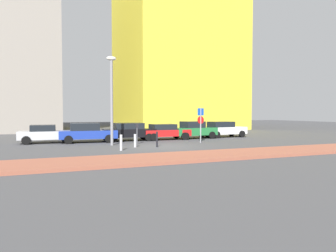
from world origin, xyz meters
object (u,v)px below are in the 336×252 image
(street_lamp, at_px, (112,93))
(traffic_bollard_near, at_px, (121,143))
(parking_meter, at_px, (137,131))
(traffic_bollard_mid, at_px, (135,141))
(parked_car_white, at_px, (223,129))
(parked_car_blue, at_px, (87,132))
(parked_car_green, at_px, (194,130))
(traffic_bollard_far, at_px, (157,139))
(parking_sign_post, at_px, (201,121))
(parked_car_red, at_px, (165,131))
(parked_car_silver, at_px, (46,134))
(parked_car_black, at_px, (129,131))

(street_lamp, relative_size, traffic_bollard_near, 6.39)
(parking_meter, bearing_deg, traffic_bollard_mid, -110.09)
(parking_meter, relative_size, traffic_bollard_near, 1.53)
(parked_car_white, height_order, parking_meter, parking_meter)
(parked_car_blue, height_order, traffic_bollard_mid, parked_car_blue)
(parked_car_green, xyz_separation_m, traffic_bollard_near, (-8.23, -6.45, -0.29))
(traffic_bollard_far, bearing_deg, parked_car_white, 32.94)
(parking_sign_post, relative_size, traffic_bollard_mid, 3.03)
(parked_car_white, bearing_deg, traffic_bollard_mid, -152.64)
(parked_car_red, relative_size, street_lamp, 0.66)
(parked_car_green, distance_m, traffic_bollard_near, 10.46)
(parked_car_silver, bearing_deg, traffic_bollard_mid, -43.80)
(parked_car_red, bearing_deg, parked_car_blue, -179.31)
(parked_car_white, bearing_deg, traffic_bollard_far, -147.06)
(parking_meter, bearing_deg, parking_sign_post, -7.71)
(parking_sign_post, bearing_deg, parking_meter, 172.29)
(parked_car_silver, distance_m, parked_car_blue, 3.10)
(parked_car_red, distance_m, street_lamp, 6.78)
(parked_car_blue, bearing_deg, parking_meter, -42.48)
(parked_car_blue, height_order, parking_meter, same)
(parked_car_silver, height_order, parked_car_green, parked_car_green)
(traffic_bollard_near, bearing_deg, parked_car_black, 71.10)
(parked_car_red, relative_size, parked_car_white, 0.98)
(parked_car_white, distance_m, traffic_bollard_far, 10.52)
(parking_sign_post, distance_m, traffic_bollard_near, 7.51)
(parked_car_red, distance_m, parking_meter, 4.54)
(parked_car_silver, height_order, traffic_bollard_mid, parked_car_silver)
(parked_car_blue, relative_size, parked_car_black, 1.04)
(street_lamp, xyz_separation_m, traffic_bollard_far, (2.62, -2.28, -3.25))
(traffic_bollard_mid, bearing_deg, traffic_bollard_near, -132.16)
(parked_car_red, xyz_separation_m, street_lamp, (-5.26, -2.98, 3.06))
(parked_car_silver, bearing_deg, parked_car_red, -2.95)
(parked_car_black, relative_size, parked_car_red, 1.05)
(parked_car_black, bearing_deg, parked_car_green, -0.17)
(traffic_bollard_mid, relative_size, traffic_bollard_far, 0.84)
(parking_meter, relative_size, traffic_bollard_mid, 1.70)
(street_lamp, bearing_deg, parked_car_red, 29.57)
(parked_car_red, relative_size, parking_sign_post, 1.54)
(traffic_bollard_mid, bearing_deg, traffic_bollard_far, -16.13)
(traffic_bollard_near, xyz_separation_m, traffic_bollard_far, (2.74, 1.04, 0.03))
(parked_car_white, height_order, parking_sign_post, parking_sign_post)
(traffic_bollard_near, bearing_deg, parked_car_red, 49.49)
(parked_car_red, bearing_deg, traffic_bollard_mid, -129.99)
(parked_car_silver, height_order, traffic_bollard_near, parked_car_silver)
(parked_car_blue, relative_size, parked_car_red, 1.08)
(street_lamp, bearing_deg, parked_car_white, 16.74)
(parking_sign_post, xyz_separation_m, street_lamp, (-6.81, 0.69, 2.08))
(parked_car_green, distance_m, traffic_bollard_far, 7.71)
(parked_car_blue, distance_m, parked_car_white, 12.79)
(parked_car_white, bearing_deg, traffic_bollard_near, -149.71)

